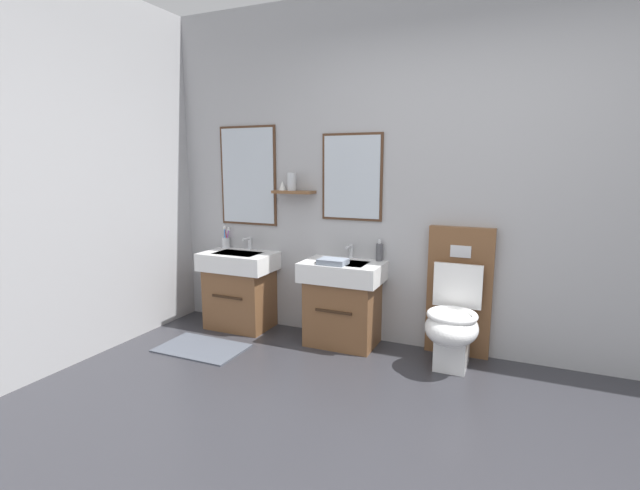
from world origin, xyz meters
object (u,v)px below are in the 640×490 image
at_px(vanity_sink_left, 240,287).
at_px(toothbrush_cup, 226,242).
at_px(toilet, 455,314).
at_px(soap_dispenser, 379,252).
at_px(vanity_sink_right, 343,300).
at_px(folded_hand_towel, 333,262).

distance_m(vanity_sink_left, toothbrush_cup, 0.47).
bearing_deg(toilet, toothbrush_cup, 175.64).
xyz_separation_m(toothbrush_cup, soap_dispenser, (1.49, 0.01, 0.01)).
relative_size(vanity_sink_right, toilet, 0.69).
relative_size(vanity_sink_left, toothbrush_cup, 3.37).
bearing_deg(vanity_sink_left, vanity_sink_right, 0.00).
bearing_deg(toothbrush_cup, vanity_sink_left, -30.99).
height_order(vanity_sink_right, toilet, toilet).
xyz_separation_m(vanity_sink_left, folded_hand_towel, (0.95, -0.12, 0.34)).
bearing_deg(toilet, soap_dispenser, 164.91).
height_order(toilet, soap_dispenser, toilet).
bearing_deg(toothbrush_cup, soap_dispenser, 0.37).
bearing_deg(folded_hand_towel, toilet, 6.63).
bearing_deg(soap_dispenser, toothbrush_cup, -179.63).
bearing_deg(folded_hand_towel, vanity_sink_right, 72.08).
relative_size(vanity_sink_left, vanity_sink_right, 1.00).
bearing_deg(folded_hand_towel, toothbrush_cup, 167.29).
distance_m(toilet, toothbrush_cup, 2.16).
height_order(toilet, folded_hand_towel, toilet).
xyz_separation_m(vanity_sink_left, toilet, (1.88, -0.02, 0.01)).
relative_size(vanity_sink_right, soap_dispenser, 3.88).
relative_size(vanity_sink_left, folded_hand_towel, 3.13).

